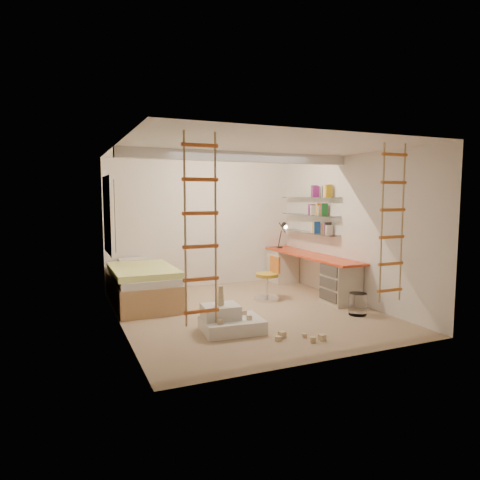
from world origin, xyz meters
name	(u,v)px	position (x,y,z in m)	size (l,w,h in m)	color
floor	(247,312)	(0.00, 0.00, 0.00)	(4.50, 4.50, 0.00)	#9B7C64
ceiling_beam	(240,157)	(0.00, 0.30, 2.52)	(4.00, 0.18, 0.16)	white
window_frame	(109,215)	(-1.97, 1.50, 1.55)	(0.06, 1.15, 1.35)	white
window_blind	(111,215)	(-1.93, 1.50, 1.55)	(0.02, 1.00, 1.20)	#4C2D1E
rope_ladder_left	(201,230)	(-1.35, -1.75, 1.52)	(0.41, 0.04, 2.13)	#C25121
rope_ladder_right	(392,224)	(1.35, -1.75, 1.52)	(0.41, 0.04, 2.13)	orange
waste_bin	(358,304)	(1.54, -0.86, 0.17)	(0.28, 0.28, 0.35)	white
desk	(309,271)	(1.72, 0.86, 0.40)	(0.56, 2.80, 0.75)	#E0411A
shelves	(309,215)	(1.87, 1.13, 1.50)	(0.25, 1.80, 0.71)	white
bed	(142,285)	(-1.48, 1.23, 0.33)	(1.02, 2.00, 0.69)	#AD7F51
task_lamp	(284,231)	(1.67, 1.82, 1.14)	(0.14, 0.36, 0.57)	black
swivel_chair	(268,284)	(0.68, 0.58, 0.29)	(0.49, 0.49, 0.79)	#B89323
play_platform	(229,321)	(-0.64, -0.80, 0.14)	(0.87, 0.70, 0.37)	silver
toy_blocks	(260,319)	(-0.32, -1.13, 0.22)	(1.25, 1.01, 0.64)	#CCB284
books	(309,211)	(1.87, 1.13, 1.58)	(0.14, 0.64, 0.92)	white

